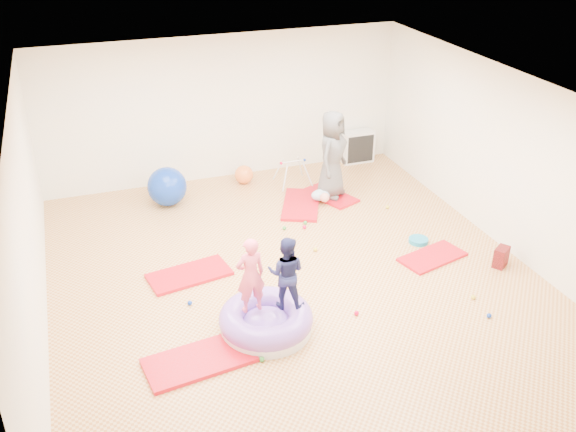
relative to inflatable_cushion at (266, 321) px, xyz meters
name	(u,v)px	position (x,y,z in m)	size (l,w,h in m)	color
room	(295,194)	(0.78, 1.05, 1.25)	(7.01, 8.01, 2.81)	tan
gym_mat_front_left	(199,360)	(-0.97, -0.33, -0.12)	(1.33, 0.66, 0.06)	#D30005
gym_mat_mid_left	(189,275)	(-0.69, 1.63, -0.13)	(1.21, 0.60, 0.05)	#D30005
gym_mat_center_back	(301,205)	(1.71, 3.26, -0.13)	(1.26, 0.63, 0.05)	#D30005
gym_mat_right	(432,257)	(3.01, 0.87, -0.13)	(1.06, 0.53, 0.04)	#D30005
gym_mat_rear_right	(330,196)	(2.35, 3.44, -0.13)	(1.06, 0.53, 0.04)	#D30005
inflatable_cushion	(266,321)	(0.00, 0.00, 0.00)	(1.24, 1.24, 0.39)	silver
child_pink	(250,272)	(-0.16, 0.09, 0.74)	(0.39, 0.25, 1.06)	#FA5773
child_navy	(286,270)	(0.29, 0.03, 0.71)	(0.49, 0.38, 1.01)	#1D204F
adult_caregiver	(332,155)	(2.36, 3.42, 0.71)	(0.80, 0.52, 1.63)	#535353
infant	(322,195)	(2.11, 3.25, 0.00)	(0.37, 0.38, 0.22)	#A4C6E0
ball_pit_balls	(336,266)	(1.47, 1.10, -0.12)	(4.04, 3.45, 0.07)	gold
exercise_ball_blue	(167,187)	(-0.56, 4.14, 0.20)	(0.71, 0.71, 0.71)	#0E33A6
exercise_ball_orange	(244,175)	(1.01, 4.57, 0.03)	(0.36, 0.36, 0.36)	orange
infant_play_gym	(293,169)	(1.89, 4.20, 0.18)	(0.64, 0.61, 0.49)	silver
cube_shelf	(357,147)	(3.55, 4.84, 0.18)	(0.66, 0.33, 0.66)	silver
balance_disc	(418,240)	(3.06, 1.38, -0.12)	(0.32, 0.32, 0.07)	teal
backpack	(501,257)	(3.88, 0.33, 0.01)	(0.27, 0.17, 0.31)	#A51517
yellow_toy	(198,348)	(-0.93, -0.07, -0.14)	(0.18, 0.18, 0.03)	gold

